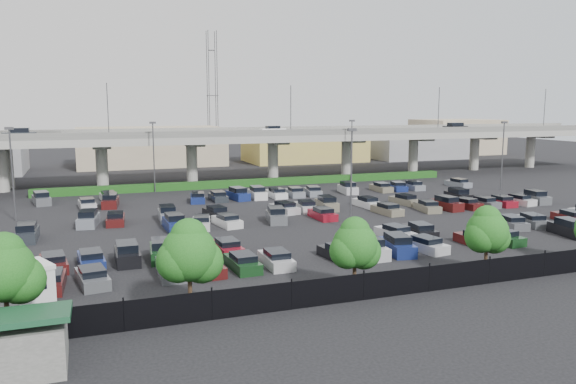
{
  "coord_description": "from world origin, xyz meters",
  "views": [
    {
      "loc": [
        -25.67,
        -59.22,
        12.51
      ],
      "look_at": [
        -2.08,
        5.13,
        2.0
      ],
      "focal_mm": 35.0,
      "sensor_mm": 36.0,
      "label": 1
    }
  ],
  "objects": [
    {
      "name": "ground",
      "position": [
        0.0,
        0.0,
        0.0
      ],
      "size": [
        280.0,
        280.0,
        0.0
      ],
      "primitive_type": "plane",
      "color": "black"
    },
    {
      "name": "overpass",
      "position": [
        -0.21,
        31.98,
        6.97
      ],
      "size": [
        150.0,
        13.0,
        15.8
      ],
      "color": "#97978F",
      "rests_on": "ground"
    },
    {
      "name": "hedge",
      "position": [
        0.0,
        25.0,
        0.55
      ],
      "size": [
        66.0,
        1.6,
        1.1
      ],
      "primitive_type": "cube",
      "color": "#164012",
      "rests_on": "ground"
    },
    {
      "name": "fence",
      "position": [
        -0.05,
        -28.0,
        0.9
      ],
      "size": [
        70.0,
        0.1,
        2.0
      ],
      "color": "black",
      "rests_on": "ground"
    },
    {
      "name": "tree_row",
      "position": [
        0.7,
        -26.53,
        3.52
      ],
      "size": [
        65.07,
        3.66,
        5.94
      ],
      "color": "#332316",
      "rests_on": "ground"
    },
    {
      "name": "parked_cars",
      "position": [
        -0.63,
        -4.07,
        0.62
      ],
      "size": [
        63.06,
        41.66,
        1.67
      ],
      "color": "maroon",
      "rests_on": "ground"
    },
    {
      "name": "light_poles",
      "position": [
        -4.13,
        2.0,
        6.24
      ],
      "size": [
        66.9,
        48.38,
        10.3
      ],
      "color": "#49494E",
      "rests_on": "ground"
    },
    {
      "name": "distant_buildings",
      "position": [
        12.38,
        61.81,
        3.74
      ],
      "size": [
        138.0,
        24.0,
        9.0
      ],
      "color": "gray",
      "rests_on": "ground"
    },
    {
      "name": "comm_tower",
      "position": [
        4.0,
        74.0,
        15.61
      ],
      "size": [
        2.4,
        2.4,
        30.0
      ],
      "color": "#49494E",
      "rests_on": "ground"
    }
  ]
}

